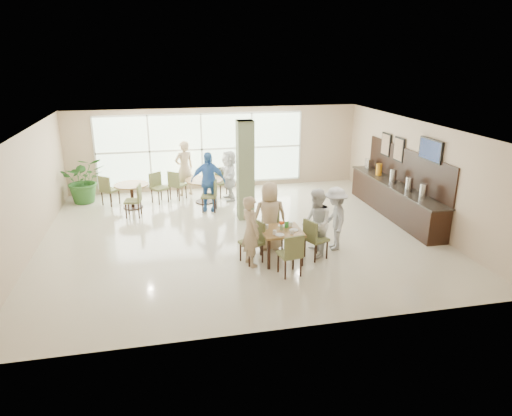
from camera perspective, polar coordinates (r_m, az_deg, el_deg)
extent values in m
plane|color=beige|center=(12.06, -2.12, -3.23)|extent=(10.00, 10.00, 0.00)
plane|color=white|center=(11.32, -2.29, 10.04)|extent=(10.00, 10.00, 0.00)
plane|color=#C3A88C|center=(15.95, -5.00, 7.41)|extent=(10.00, 0.00, 10.00)
plane|color=#C3A88C|center=(7.47, 3.78, -5.86)|extent=(10.00, 0.00, 10.00)
plane|color=#C3A88C|center=(11.87, -26.72, 1.52)|extent=(0.00, 9.00, 9.00)
plane|color=#C3A88C|center=(13.37, 19.48, 4.20)|extent=(0.00, 9.00, 9.00)
plane|color=silver|center=(15.87, -6.79, 7.29)|extent=(7.00, 0.00, 7.00)
cube|color=#5C6A4A|center=(12.82, -1.36, 4.69)|extent=(0.45, 0.45, 2.80)
cube|color=brown|center=(10.28, 3.19, -2.88)|extent=(0.90, 0.90, 0.05)
cube|color=black|center=(10.00, 1.61, -5.82)|extent=(0.06, 0.06, 0.70)
cube|color=black|center=(10.19, 5.76, -5.43)|extent=(0.06, 0.06, 0.70)
cube|color=black|center=(10.68, 0.66, -4.18)|extent=(0.06, 0.06, 0.70)
cube|color=black|center=(10.86, 4.56, -3.85)|extent=(0.06, 0.06, 0.70)
cylinder|color=brown|center=(14.39, -15.34, 2.83)|extent=(1.04, 1.04, 0.04)
cylinder|color=black|center=(14.49, -15.21, 1.40)|extent=(0.10, 0.10, 0.71)
cylinder|color=black|center=(14.60, -15.10, 0.13)|extent=(0.60, 0.60, 0.03)
cylinder|color=brown|center=(14.51, -6.49, 3.50)|extent=(1.19, 1.19, 0.04)
cylinder|color=black|center=(14.61, -6.44, 2.08)|extent=(0.10, 0.10, 0.71)
cylinder|color=black|center=(14.71, -6.39, 0.81)|extent=(0.60, 0.60, 0.03)
cylinder|color=white|center=(9.99, 2.34, -3.05)|extent=(0.08, 0.08, 0.10)
cylinder|color=white|center=(10.31, 1.33, -2.35)|extent=(0.08, 0.08, 0.10)
cylinder|color=white|center=(10.48, 4.36, -2.04)|extent=(0.08, 0.08, 0.10)
cylinder|color=white|center=(10.05, 4.55, -2.97)|extent=(0.08, 0.08, 0.10)
cylinder|color=white|center=(9.98, 2.98, -3.36)|extent=(0.20, 0.20, 0.01)
cylinder|color=white|center=(10.51, 3.29, -2.20)|extent=(0.20, 0.20, 0.01)
cylinder|color=white|center=(10.26, 4.73, -2.77)|extent=(0.20, 0.20, 0.01)
cylinder|color=#99B27F|center=(10.25, 3.20, -2.44)|extent=(0.07, 0.07, 0.12)
sphere|color=#E24B13|center=(10.22, 3.37, -1.85)|extent=(0.07, 0.07, 0.07)
sphere|color=#E24B13|center=(10.23, 3.09, -1.82)|extent=(0.07, 0.07, 0.07)
sphere|color=#E24B13|center=(10.18, 3.16, -1.92)|extent=(0.07, 0.07, 0.07)
cube|color=green|center=(10.37, 3.85, -2.10)|extent=(0.10, 0.05, 0.15)
cube|color=black|center=(13.87, 16.89, 0.89)|extent=(0.60, 4.60, 0.90)
cube|color=black|center=(13.74, 17.07, 2.75)|extent=(0.64, 4.70, 0.04)
cube|color=black|center=(13.76, 18.34, 4.93)|extent=(0.04, 4.60, 1.00)
cylinder|color=silver|center=(12.53, 20.18, 1.97)|extent=(0.20, 0.20, 0.40)
cylinder|color=silver|center=(13.10, 18.60, 2.84)|extent=(0.20, 0.20, 0.40)
cylinder|color=silver|center=(13.86, 16.77, 3.85)|extent=(0.20, 0.20, 0.40)
cylinder|color=orange|center=(14.63, 15.11, 4.68)|extent=(0.18, 0.18, 0.36)
cube|color=silver|center=(15.24, 13.94, 5.32)|extent=(0.18, 0.30, 0.36)
cube|color=black|center=(12.68, 20.99, 6.78)|extent=(0.06, 1.00, 0.58)
cube|color=#7F99CC|center=(12.67, 20.90, 6.78)|extent=(0.01, 0.92, 0.50)
cube|color=black|center=(14.09, 17.44, 6.99)|extent=(0.04, 0.55, 0.70)
cube|color=brown|center=(14.08, 17.35, 6.99)|extent=(0.01, 0.47, 0.62)
cube|color=black|center=(14.78, 15.95, 7.65)|extent=(0.04, 0.55, 0.70)
cube|color=brown|center=(14.77, 15.86, 7.65)|extent=(0.01, 0.47, 0.62)
imported|color=#2D6428|center=(15.41, -20.70, 3.32)|extent=(1.53, 1.53, 1.47)
imported|color=tan|center=(10.04, -0.69, -2.90)|extent=(0.54, 0.67, 1.61)
imported|color=tan|center=(10.86, 1.72, -1.03)|extent=(0.85, 0.51, 1.67)
imported|color=white|center=(10.58, 7.54, -1.91)|extent=(0.70, 0.85, 1.62)
imported|color=#ABABAE|center=(11.05, 9.86, -1.32)|extent=(0.70, 1.07, 1.54)
imported|color=#4784D5|center=(13.70, -6.01, 3.33)|extent=(1.17, 0.87, 1.79)
imported|color=white|center=(14.68, -3.38, 4.08)|extent=(0.70, 1.52, 1.61)
imported|color=tan|center=(15.31, -8.94, 4.93)|extent=(0.79, 0.66, 1.83)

